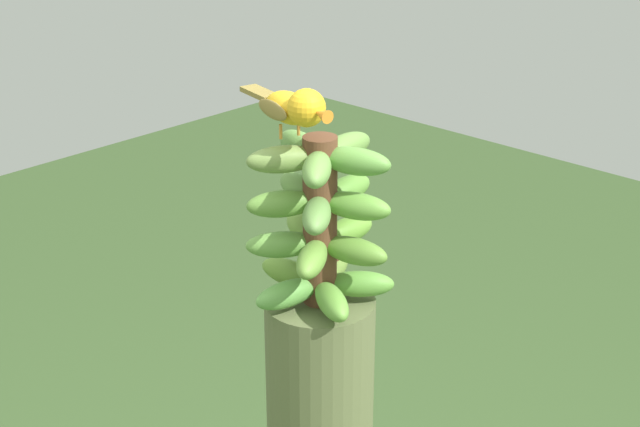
% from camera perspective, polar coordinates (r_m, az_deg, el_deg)
% --- Properties ---
extents(banana_bunch, '(0.24, 0.24, 0.28)m').
position_cam_1_polar(banana_bunch, '(1.51, 0.01, -0.50)').
color(banana_bunch, brown).
rests_on(banana_bunch, banana_tree).
extents(perched_bird, '(0.08, 0.23, 0.09)m').
position_cam_1_polar(perched_bird, '(1.43, -1.50, 6.36)').
color(perched_bird, '#C68933').
rests_on(perched_bird, banana_bunch).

